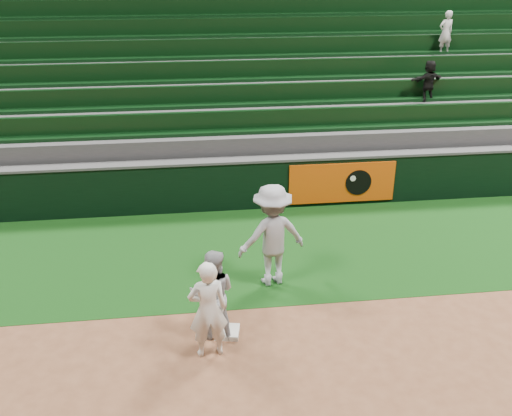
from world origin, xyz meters
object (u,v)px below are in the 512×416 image
(first_baseman, at_px, (208,310))
(baserunner, at_px, (213,294))
(first_base, at_px, (227,332))
(base_coach, at_px, (272,235))

(first_baseman, relative_size, baserunner, 1.06)
(first_base, bearing_deg, first_baseman, -124.36)
(first_baseman, bearing_deg, first_base, -132.42)
(first_base, height_order, base_coach, base_coach)
(first_baseman, bearing_deg, baserunner, -109.55)
(base_coach, bearing_deg, first_base, 44.68)
(first_base, xyz_separation_m, base_coach, (0.96, 1.50, 0.95))
(baserunner, bearing_deg, first_base, -179.39)
(first_base, relative_size, baserunner, 0.25)
(baserunner, distance_m, base_coach, 1.89)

